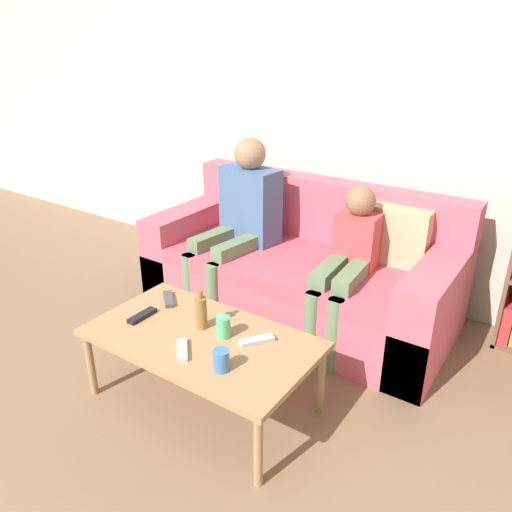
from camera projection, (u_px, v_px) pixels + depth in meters
The scene contains 12 objects.
wall_back at pixel (339, 107), 3.41m from camera, with size 12.00×0.06×2.60m.
couch at pixel (301, 274), 3.32m from camera, with size 2.00×0.89×0.87m.
coffee_table at pixel (201, 342), 2.45m from camera, with size 1.13×0.63×0.40m.
person_adult at pixel (242, 212), 3.32m from camera, with size 0.44×0.66×1.15m.
person_child at pixel (348, 258), 2.92m from camera, with size 0.28×0.63×0.95m.
cup_near at pixel (221, 360), 2.17m from camera, with size 0.07×0.07×0.10m.
cup_far at pixel (223, 327), 2.42m from camera, with size 0.07×0.07×0.11m.
tv_remote_0 at pixel (257, 340), 2.38m from camera, with size 0.14×0.17×0.02m.
tv_remote_1 at pixel (182, 350), 2.31m from camera, with size 0.15×0.16×0.02m.
tv_remote_2 at pixel (142, 316), 2.60m from camera, with size 0.05×0.17×0.02m.
tv_remote_3 at pixel (169, 299), 2.76m from camera, with size 0.16×0.15×0.02m.
bottle at pixel (201, 312), 2.48m from camera, with size 0.06×0.06×0.21m.
Camera 1 is at (1.52, -0.31, 1.74)m, focal length 35.00 mm.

